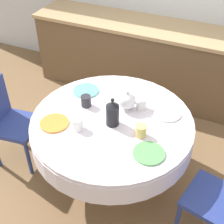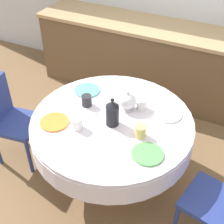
{
  "view_description": "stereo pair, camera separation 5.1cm",
  "coord_description": "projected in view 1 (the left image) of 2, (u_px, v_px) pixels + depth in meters",
  "views": [
    {
      "loc": [
        0.8,
        -1.78,
        2.4
      ],
      "look_at": [
        0.0,
        0.0,
        0.81
      ],
      "focal_mm": 50.0,
      "sensor_mm": 36.0,
      "label": 1
    },
    {
      "loc": [
        0.85,
        -1.76,
        2.4
      ],
      "look_at": [
        0.0,
        0.0,
        0.81
      ],
      "focal_mm": 50.0,
      "sensor_mm": 36.0,
      "label": 2
    }
  ],
  "objects": [
    {
      "name": "kitchen_counter",
      "position": [
        163.0,
        63.0,
        3.81
      ],
      "size": [
        3.24,
        0.64,
        0.92
      ],
      "color": "brown",
      "rests_on": "ground_plane"
    },
    {
      "name": "cup_far_left",
      "position": [
        86.0,
        101.0,
        2.69
      ],
      "size": [
        0.09,
        0.09,
        0.1
      ],
      "primitive_type": "cylinder",
      "color": "#28282D",
      "rests_on": "dining_table"
    },
    {
      "name": "cup_near_left",
      "position": [
        78.0,
        124.0,
        2.45
      ],
      "size": [
        0.09,
        0.09,
        0.1
      ],
      "primitive_type": "cylinder",
      "color": "white",
      "rests_on": "dining_table"
    },
    {
      "name": "plate_near_right",
      "position": [
        149.0,
        153.0,
        2.27
      ],
      "size": [
        0.24,
        0.24,
        0.01
      ],
      "primitive_type": "cylinder",
      "color": "#5BA85B",
      "rests_on": "dining_table"
    },
    {
      "name": "cup_far_right",
      "position": [
        141.0,
        104.0,
        2.66
      ],
      "size": [
        0.09,
        0.09,
        0.1
      ],
      "primitive_type": "cylinder",
      "color": "white",
      "rests_on": "dining_table"
    },
    {
      "name": "chair_right",
      "position": [
        9.0,
        119.0,
        2.95
      ],
      "size": [
        0.45,
        0.45,
        0.87
      ],
      "rotation": [
        0.0,
        0.0,
        -1.44
      ],
      "color": "navy",
      "rests_on": "ground_plane"
    },
    {
      "name": "coffee_carafe",
      "position": [
        113.0,
        113.0,
        2.46
      ],
      "size": [
        0.11,
        0.11,
        0.26
      ],
      "color": "black",
      "rests_on": "dining_table"
    },
    {
      "name": "plate_far_left",
      "position": [
        86.0,
        91.0,
        2.88
      ],
      "size": [
        0.24,
        0.24,
        0.01
      ],
      "primitive_type": "cylinder",
      "color": "#60BCB7",
      "rests_on": "dining_table"
    },
    {
      "name": "dining_table",
      "position": [
        112.0,
        130.0,
        2.65
      ],
      "size": [
        1.36,
        1.36,
        0.73
      ],
      "color": "brown",
      "rests_on": "ground_plane"
    },
    {
      "name": "cup_near_right",
      "position": [
        141.0,
        131.0,
        2.39
      ],
      "size": [
        0.09,
        0.09,
        0.1
      ],
      "primitive_type": "cylinder",
      "color": "#DBB766",
      "rests_on": "dining_table"
    },
    {
      "name": "ground_plane",
      "position": [
        112.0,
        176.0,
        3.03
      ],
      "size": [
        12.0,
        12.0,
        0.0
      ],
      "primitive_type": "plane",
      "color": "brown"
    },
    {
      "name": "plate_near_left",
      "position": [
        54.0,
        123.0,
        2.53
      ],
      "size": [
        0.24,
        0.24,
        0.01
      ],
      "primitive_type": "cylinder",
      "color": "orange",
      "rests_on": "dining_table"
    },
    {
      "name": "plate_far_right",
      "position": [
        167.0,
        113.0,
        2.62
      ],
      "size": [
        0.24,
        0.24,
        0.01
      ],
      "primitive_type": "cylinder",
      "color": "white",
      "rests_on": "dining_table"
    },
    {
      "name": "teapot",
      "position": [
        127.0,
        101.0,
        2.63
      ],
      "size": [
        0.2,
        0.15,
        0.19
      ],
      "color": "white",
      "rests_on": "dining_table"
    }
  ]
}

